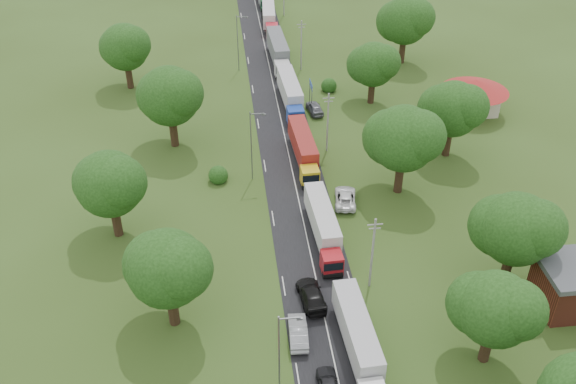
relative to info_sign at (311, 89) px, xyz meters
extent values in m
plane|color=#2D4216|center=(-5.20, -35.00, -3.00)|extent=(260.00, 260.00, 0.00)
cube|color=black|center=(-5.20, -15.00, -3.00)|extent=(8.00, 200.00, 0.04)
cylinder|color=slate|center=(0.00, -1.20, -1.00)|extent=(0.12, 0.12, 4.00)
cylinder|color=slate|center=(0.00, 1.20, -1.00)|extent=(0.12, 0.12, 4.00)
cube|color=navy|center=(0.00, 0.00, 0.60)|extent=(0.06, 3.00, 1.00)
cube|color=silver|center=(0.00, 0.00, 0.60)|extent=(0.07, 3.10, 0.06)
cylinder|color=gray|center=(0.30, -42.00, 1.50)|extent=(0.24, 0.24, 9.00)
cube|color=gray|center=(0.30, -42.00, 5.30)|extent=(1.60, 0.10, 0.10)
cube|color=gray|center=(0.30, -42.00, 4.80)|extent=(1.20, 0.10, 0.10)
cylinder|color=gray|center=(0.30, -14.00, 1.50)|extent=(0.24, 0.24, 9.00)
cube|color=gray|center=(0.30, -14.00, 5.30)|extent=(1.60, 0.10, 0.10)
cube|color=gray|center=(0.30, -14.00, 4.80)|extent=(1.20, 0.10, 0.10)
cylinder|color=gray|center=(0.30, 14.00, 1.50)|extent=(0.24, 0.24, 9.00)
cube|color=gray|center=(0.30, 14.00, 5.30)|extent=(1.60, 0.10, 0.10)
cube|color=gray|center=(0.30, 14.00, 4.80)|extent=(1.20, 0.10, 0.10)
cylinder|color=slate|center=(-10.70, -55.00, 2.00)|extent=(0.16, 0.16, 10.00)
cube|color=slate|center=(-9.80, -55.00, 6.70)|extent=(1.80, 0.10, 0.10)
cube|color=slate|center=(-9.00, -55.00, 6.55)|extent=(0.50, 0.22, 0.15)
cylinder|color=slate|center=(-10.70, -20.00, 2.00)|extent=(0.16, 0.16, 10.00)
cube|color=slate|center=(-9.80, -20.00, 6.70)|extent=(1.80, 0.10, 0.10)
cube|color=slate|center=(-9.00, -20.00, 6.55)|extent=(0.50, 0.22, 0.15)
cylinder|color=slate|center=(-10.70, 15.00, 2.00)|extent=(0.16, 0.16, 10.00)
cube|color=slate|center=(-9.80, 15.00, 6.70)|extent=(1.80, 0.10, 0.10)
cube|color=slate|center=(-9.00, 15.00, 6.55)|extent=(0.50, 0.22, 0.15)
cylinder|color=#382616|center=(8.80, -53.00, -1.08)|extent=(1.04, 1.04, 3.85)
sphere|color=#17360E|center=(8.80, -53.00, 3.60)|extent=(7.00, 7.00, 7.00)
sphere|color=#17360E|center=(10.05, -54.00, 4.35)|extent=(5.50, 5.50, 5.50)
sphere|color=#17360E|center=(7.80, -51.75, 3.10)|extent=(6.00, 6.00, 6.00)
cylinder|color=#382616|center=(14.80, -43.00, -0.90)|extent=(1.08, 1.08, 4.20)
sphere|color=#17360E|center=(14.80, -43.00, 4.22)|extent=(7.70, 7.70, 7.70)
sphere|color=#17360E|center=(16.18, -44.10, 5.05)|extent=(6.05, 6.05, 6.05)
sphere|color=#17360E|center=(13.70, -41.63, 3.67)|extent=(6.60, 6.60, 6.60)
cylinder|color=#382616|center=(7.80, -25.00, -0.73)|extent=(1.12, 1.12, 4.55)
sphere|color=#17360E|center=(7.80, -25.00, 4.85)|extent=(8.40, 8.40, 8.40)
sphere|color=#17360E|center=(9.30, -26.20, 5.75)|extent=(6.60, 6.60, 6.60)
sphere|color=#17360E|center=(6.60, -23.50, 4.25)|extent=(7.20, 7.20, 7.20)
cylinder|color=#382616|center=(16.80, -17.00, -0.90)|extent=(1.08, 1.08, 4.20)
sphere|color=#17360E|center=(16.80, -17.00, 4.22)|extent=(7.70, 7.70, 7.70)
sphere|color=#17360E|center=(18.18, -18.10, 5.05)|extent=(6.05, 6.05, 6.05)
sphere|color=#17360E|center=(15.70, -15.63, 3.67)|extent=(6.60, 6.60, 6.60)
cylinder|color=#382616|center=(9.80, 0.00, -1.08)|extent=(1.04, 1.04, 3.85)
sphere|color=#17360E|center=(9.80, 0.00, 3.60)|extent=(7.00, 7.00, 7.00)
sphere|color=#17360E|center=(11.05, -1.00, 4.35)|extent=(5.50, 5.50, 5.50)
sphere|color=#17360E|center=(8.80, 1.25, 3.10)|extent=(6.00, 6.00, 6.00)
cylinder|color=#382616|center=(18.80, 15.00, -0.73)|extent=(1.12, 1.12, 4.55)
sphere|color=#17360E|center=(18.80, 15.00, 4.85)|extent=(8.40, 8.40, 8.40)
sphere|color=#17360E|center=(20.30, 13.80, 5.75)|extent=(6.60, 6.60, 6.60)
sphere|color=#17360E|center=(17.60, 16.50, 4.25)|extent=(7.20, 7.20, 7.20)
cylinder|color=#382616|center=(-20.20, -45.00, -0.90)|extent=(1.08, 1.08, 4.20)
sphere|color=#17360E|center=(-20.20, -45.00, 4.22)|extent=(7.70, 7.70, 7.70)
sphere|color=#17360E|center=(-18.82, -46.10, 5.05)|extent=(6.05, 6.05, 6.05)
sphere|color=#17360E|center=(-21.30, -43.63, 3.67)|extent=(6.60, 6.60, 6.60)
cylinder|color=#382616|center=(-27.20, -30.00, -0.90)|extent=(1.08, 1.08, 4.20)
sphere|color=#17360E|center=(-27.20, -30.00, 4.22)|extent=(7.70, 7.70, 7.70)
sphere|color=#17360E|center=(-25.82, -31.10, 5.05)|extent=(6.05, 6.05, 6.05)
sphere|color=#17360E|center=(-28.30, -28.63, 3.67)|extent=(6.60, 6.60, 6.60)
cylinder|color=#382616|center=(-21.20, -10.00, -0.73)|extent=(1.12, 1.12, 4.55)
sphere|color=#17360E|center=(-21.20, -10.00, 4.85)|extent=(8.40, 8.40, 8.40)
sphere|color=#17360E|center=(-19.70, -11.20, 5.75)|extent=(6.60, 6.60, 6.60)
sphere|color=#17360E|center=(-22.40, -8.50, 4.25)|extent=(7.20, 7.20, 7.20)
cylinder|color=#382616|center=(-29.20, 10.00, -0.90)|extent=(1.08, 1.08, 4.20)
sphere|color=#17360E|center=(-29.20, 10.00, 4.22)|extent=(7.70, 7.70, 7.70)
sphere|color=#17360E|center=(-27.82, 8.90, 5.05)|extent=(6.05, 6.05, 6.05)
sphere|color=#17360E|center=(-30.30, 11.37, 3.67)|extent=(6.60, 6.60, 6.60)
cube|color=beige|center=(24.80, -5.00, -1.00)|extent=(7.00, 5.00, 4.00)
cone|color=maroon|center=(24.80, -5.00, 1.90)|extent=(10.08, 10.08, 1.80)
cube|color=slate|center=(-2.86, -50.52, -2.30)|extent=(2.67, 10.87, 0.28)
cube|color=#B5B4BA|center=(-2.86, -50.24, -0.61)|extent=(2.87, 11.16, 2.81)
cylinder|color=black|center=(-2.86, -47.24, -2.53)|extent=(2.20, 0.94, 0.94)
cylinder|color=black|center=(-2.86, -45.84, -2.53)|extent=(2.20, 0.94, 0.94)
cube|color=#A11219|center=(-3.38, -39.43, -1.56)|extent=(2.33, 2.33, 2.33)
cube|color=black|center=(-3.38, -40.56, -1.23)|extent=(2.14, 0.11, 1.02)
cube|color=slate|center=(-3.38, -40.50, -2.49)|extent=(2.06, 0.34, 0.33)
cube|color=slate|center=(-3.38, -32.92, -2.30)|extent=(2.60, 10.78, 0.28)
cube|color=silver|center=(-3.38, -32.64, -0.63)|extent=(2.80, 11.07, 2.79)
cylinder|color=black|center=(-3.38, -40.27, -2.54)|extent=(2.19, 0.93, 0.93)
cylinder|color=black|center=(-3.38, -38.60, -2.54)|extent=(2.19, 0.93, 0.93)
cylinder|color=black|center=(-3.38, -29.67, -2.54)|extent=(2.19, 0.93, 0.93)
cylinder|color=black|center=(-3.38, -28.27, -2.54)|extent=(2.19, 0.93, 0.93)
cube|color=gold|center=(-3.36, -22.41, -1.53)|extent=(2.38, 2.38, 2.37)
cube|color=black|center=(-3.36, -23.56, -1.20)|extent=(2.18, 0.12, 1.04)
cube|color=slate|center=(-3.36, -23.50, -2.48)|extent=(2.10, 0.35, 0.33)
cube|color=slate|center=(-3.36, -15.77, -2.29)|extent=(2.69, 11.00, 0.28)
cube|color=maroon|center=(-3.36, -15.48, -0.58)|extent=(2.89, 11.29, 2.85)
cylinder|color=black|center=(-3.36, -23.26, -2.53)|extent=(2.23, 0.95, 0.95)
cylinder|color=black|center=(-3.36, -21.55, -2.53)|extent=(2.23, 0.95, 0.95)
cylinder|color=black|center=(-3.36, -12.45, -2.53)|extent=(2.23, 0.95, 0.95)
cylinder|color=black|center=(-3.36, -11.02, -2.53)|extent=(2.23, 0.95, 0.95)
cube|color=#1B3EA5|center=(-3.21, -5.94, -1.45)|extent=(2.50, 2.50, 2.50)
cube|color=black|center=(-3.21, -7.16, -1.10)|extent=(2.30, 0.12, 1.10)
cube|color=slate|center=(-3.21, -7.10, -2.45)|extent=(2.21, 0.34, 0.35)
cube|color=slate|center=(-3.21, 1.07, -2.25)|extent=(2.79, 11.61, 0.30)
cube|color=#BCBBC0|center=(-3.21, 1.37, -0.45)|extent=(3.00, 11.92, 3.01)
cylinder|color=black|center=(-3.21, -6.85, -2.50)|extent=(2.35, 1.00, 1.00)
cylinder|color=black|center=(-3.21, -5.04, -2.50)|extent=(2.35, 1.00, 1.00)
cylinder|color=black|center=(-3.21, 4.58, -2.50)|extent=(2.35, 1.00, 1.00)
cylinder|color=black|center=(-3.21, 6.08, -2.50)|extent=(2.35, 1.00, 1.00)
cube|color=silver|center=(-3.39, 10.91, -1.38)|extent=(2.60, 2.60, 2.62)
cube|color=black|center=(-3.39, 9.64, -1.01)|extent=(2.41, 0.10, 1.15)
cube|color=slate|center=(-3.39, 9.70, -2.43)|extent=(2.31, 0.33, 0.37)
cube|color=slate|center=(-3.39, 18.24, -2.22)|extent=(2.83, 12.13, 0.31)
cube|color=#5A5E62|center=(-3.39, 18.56, -0.33)|extent=(3.05, 12.45, 3.14)
cylinder|color=black|center=(-3.39, 9.97, -2.48)|extent=(2.46, 1.05, 1.05)
cylinder|color=black|center=(-3.39, 11.85, -2.48)|extent=(2.46, 1.05, 1.05)
cylinder|color=black|center=(-3.39, 21.91, -2.48)|extent=(2.46, 1.05, 1.05)
cylinder|color=black|center=(-3.39, 23.48, -2.48)|extent=(2.46, 1.05, 1.05)
cube|color=red|center=(-3.40, 29.89, -1.51)|extent=(2.45, 2.45, 2.40)
cube|color=black|center=(-3.40, 28.72, -1.18)|extent=(2.21, 0.17, 1.06)
cube|color=slate|center=(-3.40, 28.78, -2.47)|extent=(2.13, 0.39, 0.34)
cube|color=slate|center=(-3.40, 36.61, -2.28)|extent=(2.94, 11.17, 0.29)
cube|color=silver|center=(-3.40, 36.90, -0.55)|extent=(3.15, 11.47, 2.88)
cylinder|color=black|center=(-3.40, 29.02, -2.52)|extent=(2.26, 0.96, 0.96)
cylinder|color=black|center=(-3.40, 30.75, -2.52)|extent=(2.26, 0.96, 0.96)
cylinder|color=black|center=(-3.40, 39.98, -2.52)|extent=(2.26, 0.96, 0.96)
cylinder|color=black|center=(-3.40, 41.42, -2.52)|extent=(2.26, 0.96, 0.96)
cube|color=#286B3F|center=(-3.23, 45.33, -1.49)|extent=(2.44, 2.44, 2.45)
cube|color=black|center=(-3.23, 44.15, -1.14)|extent=(2.25, 0.11, 1.08)
cube|color=slate|center=(-3.23, 44.21, -2.46)|extent=(2.16, 0.34, 0.34)
cylinder|color=black|center=(-3.23, 44.45, -2.51)|extent=(2.30, 0.98, 0.98)
cylinder|color=black|center=(-3.23, 46.21, -2.51)|extent=(2.30, 0.98, 0.98)
imported|color=#999CA1|center=(-8.20, -48.39, -2.18)|extent=(1.99, 5.08, 1.65)
imported|color=black|center=(-6.20, -43.55, -2.16)|extent=(2.94, 6.00, 1.68)
imported|color=white|center=(0.55, -26.78, -2.23)|extent=(3.49, 5.94, 1.55)
imported|color=slate|center=(0.30, -2.40, -2.17)|extent=(2.56, 5.07, 1.66)
camera|label=1|loc=(-14.08, -91.11, 44.54)|focal=40.00mm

